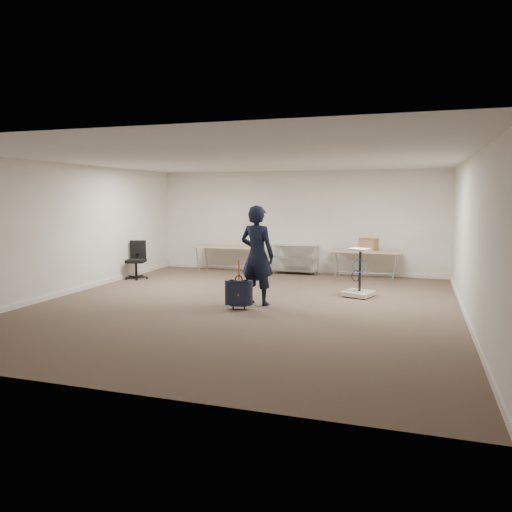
% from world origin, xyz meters
% --- Properties ---
extents(ground, '(9.00, 9.00, 0.00)m').
position_xyz_m(ground, '(0.00, 0.00, 0.00)').
color(ground, '#4B3D2D').
rests_on(ground, ground).
extents(room_shell, '(8.00, 9.00, 9.00)m').
position_xyz_m(room_shell, '(0.00, 1.38, 0.05)').
color(room_shell, beige).
rests_on(room_shell, ground).
extents(folding_table_left, '(1.80, 0.75, 0.73)m').
position_xyz_m(folding_table_left, '(-1.90, 3.95, 0.68)').
color(folding_table_left, tan).
rests_on(folding_table_left, ground).
extents(folding_table_right, '(1.80, 0.75, 0.73)m').
position_xyz_m(folding_table_right, '(1.90, 3.95, 0.68)').
color(folding_table_right, tan).
rests_on(folding_table_right, ground).
extents(wire_shelf, '(1.22, 0.47, 0.80)m').
position_xyz_m(wire_shelf, '(0.00, 4.20, 0.44)').
color(wire_shelf, silver).
rests_on(wire_shelf, ground).
extents(person, '(0.78, 0.60, 1.94)m').
position_xyz_m(person, '(0.20, 0.17, 0.97)').
color(person, black).
rests_on(person, ground).
extents(suitcase, '(0.37, 0.26, 0.92)m').
position_xyz_m(suitcase, '(0.01, -0.35, 0.31)').
color(suitcase, black).
rests_on(suitcase, ground).
extents(office_chair, '(0.59, 0.59, 0.97)m').
position_xyz_m(office_chair, '(-3.69, 2.18, 0.29)').
color(office_chair, black).
rests_on(office_chair, ground).
extents(equipment_cart, '(0.71, 0.71, 1.02)m').
position_xyz_m(equipment_cart, '(2.01, 1.57, 0.27)').
color(equipment_cart, beige).
rests_on(equipment_cart, ground).
extents(cardboard_box, '(0.50, 0.44, 0.31)m').
position_xyz_m(cardboard_box, '(1.98, 3.99, 0.89)').
color(cardboard_box, olive).
rests_on(cardboard_box, folding_table_right).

